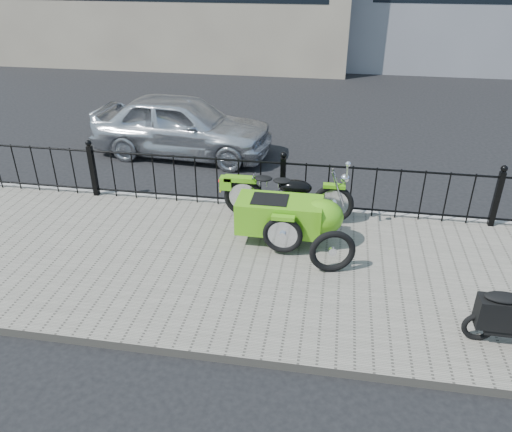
# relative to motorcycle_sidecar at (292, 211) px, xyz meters

# --- Properties ---
(ground) EXTENTS (120.00, 120.00, 0.00)m
(ground) POSITION_rel_motorcycle_sidecar_xyz_m (-0.26, -0.34, -0.59)
(ground) COLOR black
(ground) RESTS_ON ground
(sidewalk) EXTENTS (30.00, 3.80, 0.12)m
(sidewalk) POSITION_rel_motorcycle_sidecar_xyz_m (-0.26, -0.84, -0.53)
(sidewalk) COLOR slate
(sidewalk) RESTS_ON ground
(curb) EXTENTS (30.00, 0.10, 0.12)m
(curb) POSITION_rel_motorcycle_sidecar_xyz_m (-0.26, 1.10, -0.53)
(curb) COLOR gray
(curb) RESTS_ON ground
(iron_fence) EXTENTS (14.11, 0.11, 1.08)m
(iron_fence) POSITION_rel_motorcycle_sidecar_xyz_m (-0.26, 0.96, -0.01)
(iron_fence) COLOR black
(iron_fence) RESTS_ON sidewalk
(motorcycle_sidecar) EXTENTS (2.28, 1.48, 0.98)m
(motorcycle_sidecar) POSITION_rel_motorcycle_sidecar_xyz_m (0.00, 0.00, 0.00)
(motorcycle_sidecar) COLOR black
(motorcycle_sidecar) RESTS_ON sidewalk
(spare_tire) EXTENTS (0.67, 0.25, 0.66)m
(spare_tire) POSITION_rel_motorcycle_sidecar_xyz_m (0.66, -0.84, -0.14)
(spare_tire) COLOR black
(spare_tire) RESTS_ON sidewalk
(sedan_car) EXTENTS (4.16, 1.94, 1.38)m
(sedan_car) POSITION_rel_motorcycle_sidecar_xyz_m (-2.85, 3.54, 0.10)
(sedan_car) COLOR silver
(sedan_car) RESTS_ON ground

